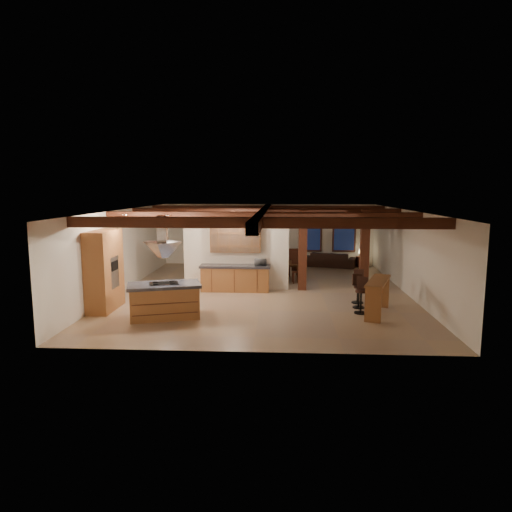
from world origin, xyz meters
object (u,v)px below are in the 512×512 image
Objects in this scene: kitchen_island at (164,300)px; sofa at (330,260)px; bar_counter at (378,291)px; dining_table at (278,271)px.

sofa is (5.59, 8.88, -0.17)m from kitchen_island.
bar_counter reaches higher than kitchen_island.
kitchen_island is 1.12× the size of bar_counter.
kitchen_island reaches higher than sofa.
kitchen_island is 6.51m from dining_table.
kitchen_island is at bearing -173.66° from bar_counter.
sofa is at bearing 57.79° from kitchen_island.
dining_table is at bearing 60.90° from kitchen_island.
dining_table is 4.01m from sofa.
sofa is (2.43, 3.19, -0.02)m from dining_table.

